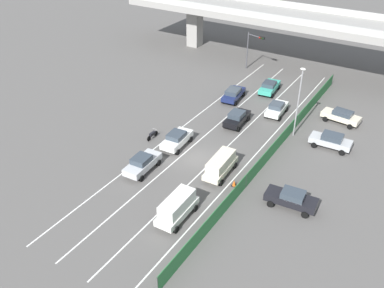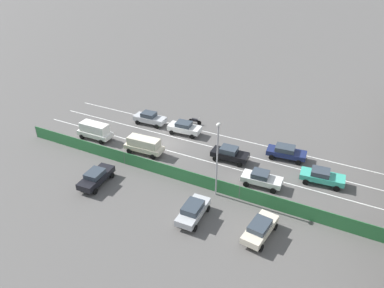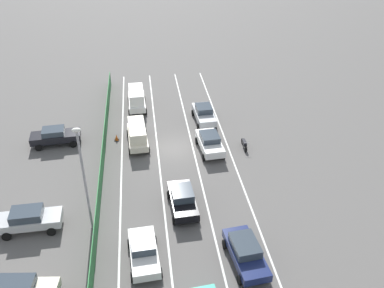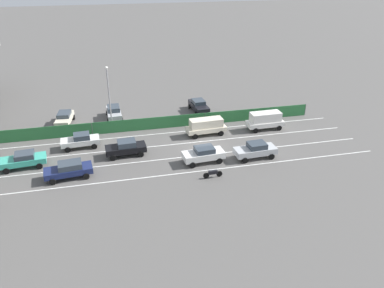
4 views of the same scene
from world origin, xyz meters
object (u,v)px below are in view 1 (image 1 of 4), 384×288
car_sedan_black (237,118)px  street_lamp (299,97)px  car_sedan_navy (233,94)px  parked_wagon_silver (331,140)px  car_hatchback_white (277,108)px  car_taxi_teal (269,87)px  traffic_light (253,45)px  car_sedan_white (177,139)px  motorcycle (152,135)px  parked_sedan_cream (341,116)px  traffic_cone (234,183)px  car_van_cream (221,164)px  parked_sedan_dark (291,198)px  car_van_white (177,207)px  car_sedan_silver (142,163)px

car_sedan_black → street_lamp: (6.67, 1.22, 3.96)m
car_sedan_navy → parked_wagon_silver: parked_wagon_silver is taller
car_hatchback_white → car_sedan_black: bearing=-122.2°
car_taxi_teal → street_lamp: 12.25m
traffic_light → street_lamp: size_ratio=0.70×
car_sedan_white → car_hatchback_white: size_ratio=1.03×
motorcycle → street_lamp: size_ratio=0.24×
car_hatchback_white → motorcycle: (-9.70, -12.77, -0.44)m
car_hatchback_white → street_lamp: 6.51m
traffic_light → street_lamp: bearing=-50.8°
car_sedan_navy → car_taxi_teal: car_sedan_navy is taller
parked_sedan_cream → street_lamp: (-3.73, -5.88, 3.99)m
car_taxi_teal → street_lamp: (6.96, -9.24, 4.01)m
traffic_light → traffic_cone: traffic_light is taller
car_sedan_black → traffic_cone: size_ratio=6.96×
car_van_cream → car_sedan_white: car_van_cream is taller
parked_sedan_dark → street_lamp: (-4.20, 12.06, 3.98)m
car_van_white → car_sedan_white: 11.64m
traffic_cone → parked_wagon_silver: bearing=63.6°
car_sedan_silver → parked_sedan_dark: size_ratio=0.99×
parked_sedan_cream → car_sedan_navy: bearing=-174.5°
car_taxi_teal → parked_sedan_cream: car_taxi_teal is taller
car_taxi_teal → car_van_cream: bearing=-80.3°
car_van_white → car_van_cream: bearing=89.6°
parked_wagon_silver → parked_sedan_cream: 6.33m
car_van_cream → motorcycle: bearing=168.8°
car_van_white → parked_wagon_silver: 19.89m
motorcycle → parked_sedan_dark: parked_sedan_dark is taller
motorcycle → car_sedan_navy: bearing=76.8°
parked_sedan_cream → motorcycle: bearing=-138.6°
street_lamp → traffic_light: bearing=129.2°
car_van_cream → street_lamp: 12.19m
car_sedan_white → car_sedan_navy: bearing=90.3°
car_sedan_silver → street_lamp: street_lamp is taller
car_hatchback_white → traffic_light: bearing=127.3°
car_sedan_black → parked_sedan_cream: (10.40, 7.10, -0.03)m
car_hatchback_white → car_sedan_silver: bearing=-110.2°
traffic_light → parked_sedan_cream: bearing=-30.4°
traffic_light → car_van_white: bearing=-75.1°
car_sedan_black → parked_sedan_dark: 15.35m
car_van_cream → traffic_cone: (2.03, -0.98, -0.88)m
car_sedan_navy → traffic_cone: 18.74m
car_taxi_teal → traffic_light: (-5.65, 6.22, 3.11)m
car_hatchback_white → traffic_light: size_ratio=0.76×
car_sedan_navy → car_sedan_black: bearing=-59.2°
parked_sedan_dark → traffic_cone: (-5.65, 0.01, -0.62)m
traffic_light → car_van_cream: bearing=-71.0°
motorcycle → car_van_white: bearing=-44.4°
parked_sedan_dark → parked_wagon_silver: size_ratio=1.05×
car_sedan_silver → car_taxi_teal: car_sedan_silver is taller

